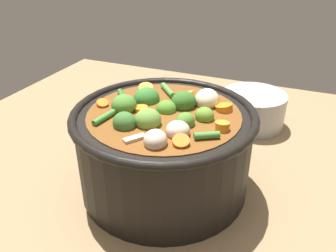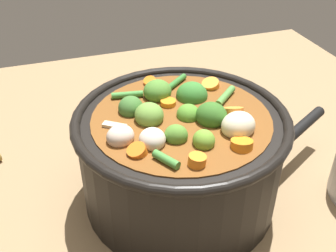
% 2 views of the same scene
% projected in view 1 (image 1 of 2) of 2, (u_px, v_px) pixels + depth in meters
% --- Properties ---
extents(ground_plane, '(1.10, 1.10, 0.00)m').
position_uv_depth(ground_plane, '(164.00, 184.00, 0.61)').
color(ground_plane, '#8C704C').
extents(cooking_pot, '(0.30, 0.30, 0.17)m').
position_uv_depth(cooking_pot, '(164.00, 147.00, 0.57)').
color(cooking_pot, black).
rests_on(cooking_pot, ground_plane).
extents(small_saucepan, '(0.23, 0.20, 0.08)m').
position_uv_depth(small_saucepan, '(251.00, 109.00, 0.79)').
color(small_saucepan, '#ADADB2').
rests_on(small_saucepan, ground_plane).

